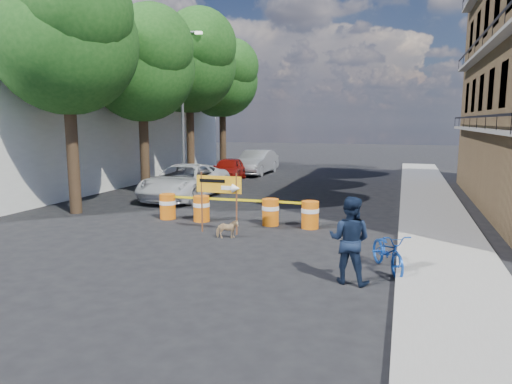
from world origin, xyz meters
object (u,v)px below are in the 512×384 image
Objects in this scene: sedan_red at (228,169)px; sedan_silver at (257,162)px; bicycle at (389,233)px; suv_white at (185,181)px; barrel_far_right at (310,214)px; dog at (227,229)px; barrel_far_left at (168,206)px; pedestrian at (350,240)px; barrel_mid_right at (270,212)px; detour_sign at (225,189)px; barrel_mid_left at (202,208)px.

sedan_silver reaches higher than sedan_red.
bicycle is 12.07m from suv_white.
barrel_far_right is 1.34× the size of dog.
pedestrian is (6.96, -4.64, 0.48)m from barrel_far_left.
sedan_silver reaches higher than barrel_far_right.
barrel_mid_right is 2.09m from detour_sign.
dog is at bearing -26.00° from pedestrian.
barrel_far_left is 0.47× the size of detour_sign.
barrel_mid_right is at bearing -37.93° from suv_white.
barrel_mid_right is at bearing -69.69° from sedan_red.
suv_white is at bearing 116.06° from bicycle.
sedan_silver reaches higher than suv_white.
barrel_mid_right is at bearing 57.72° from detour_sign.
barrel_far_right is 2.98m from detour_sign.
detour_sign is 5.29m from pedestrian.
barrel_mid_right is 2.21m from dog.
barrel_far_right is at bearing 1.87° from barrel_mid_left.
barrel_mid_left is at bearing -56.78° from suv_white.
barrel_far_left reaches higher than dog.
pedestrian is at bearing -65.73° from sedan_silver.
pedestrian reaches higher than bicycle.
bicycle is (6.40, -3.59, 0.44)m from barrel_mid_left.
sedan_red is (-4.64, 12.18, -0.73)m from detour_sign.
sedan_silver is (-4.04, 15.76, -0.61)m from detour_sign.
detour_sign reaches higher than barrel_mid_right.
suv_white reaches higher than barrel_mid_right.
bicycle reaches higher than sedan_red.
sedan_red is at bearing 123.43° from barrel_far_right.
barrel_mid_left is at bearing -30.74° from pedestrian.
barrel_far_left is 8.38m from pedestrian.
barrel_mid_left is at bearing 20.47° from dog.
bicycle is at bearing -43.52° from barrel_mid_right.
dog is (0.27, -0.52, -1.13)m from detour_sign.
bicycle is at bearing -40.41° from suv_white.
bicycle is 20.06m from sedan_silver.
barrel_mid_right is 5.44m from bicycle.
bicycle is (7.74, -3.59, 0.44)m from barrel_far_left.
pedestrian is 2.85× the size of dog.
barrel_far_right is 2.95m from dog.
sedan_red is (-1.86, 10.76, 0.21)m from barrel_far_left.
barrel_mid_left is 11.23m from sedan_red.
detour_sign reaches higher than suv_white.
barrel_far_left is 0.23× the size of sedan_red.
detour_sign reaches higher than barrel_far_left.
dog is (-2.10, -2.05, -0.19)m from barrel_far_right.
barrel_far_right is at bearing -64.35° from sedan_red.
pedestrian is at bearing -150.10° from bicycle.
dog is (-3.90, 2.71, -0.67)m from pedestrian.
barrel_far_left is at bearing 153.88° from detour_sign.
barrel_far_left is 1.33m from barrel_mid_left.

